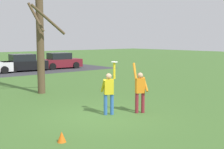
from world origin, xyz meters
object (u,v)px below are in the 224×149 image
object	(u,v)px
frisbee_disc	(114,62)
bare_tree_tall	(40,30)
parked_car_maroon	(60,61)
person_defender	(140,89)
person_catcher	(109,90)
field_cone_orange	(62,137)
parked_car_black	(24,63)

from	to	relation	value
frisbee_disc	bare_tree_tall	bearing A→B (deg)	90.04
parked_car_maroon	person_defender	bearing A→B (deg)	-105.11
parked_car_maroon	person_catcher	bearing A→B (deg)	-108.85
person_defender	field_cone_orange	distance (m)	4.45
person_catcher	frisbee_disc	xyz separation A→B (m)	(0.20, -0.10, 1.11)
person_catcher	parked_car_maroon	distance (m)	19.75
parked_car_black	bare_tree_tall	size ratio (longest dim) A/B	0.55
person_catcher	frisbee_disc	distance (m)	1.13
person_catcher	bare_tree_tall	bearing A→B (deg)	114.91
frisbee_disc	field_cone_orange	size ratio (longest dim) A/B	0.81
person_defender	frisbee_disc	size ratio (longest dim) A/B	7.88
parked_car_maroon	bare_tree_tall	xyz separation A→B (m)	(-8.17, -11.82, 2.74)
frisbee_disc	person_catcher	bearing A→B (deg)	153.24
person_defender	field_cone_orange	xyz separation A→B (m)	(-4.26, -1.03, -0.82)
person_catcher	parked_car_maroon	xyz separation A→B (m)	(8.36, 17.89, -0.25)
person_defender	parked_car_black	distance (m)	18.63
person_catcher	parked_car_black	world-z (taller)	person_catcher
person_defender	parked_car_black	xyz separation A→B (m)	(3.22, 18.35, -0.25)
parked_car_black	parked_car_maroon	size ratio (longest dim) A/B	1.00
parked_car_maroon	bare_tree_tall	world-z (taller)	bare_tree_tall
field_cone_orange	frisbee_disc	bearing A→B (deg)	24.57
parked_car_black	person_catcher	bearing A→B (deg)	-97.62
person_defender	parked_car_black	world-z (taller)	person_defender
parked_car_black	parked_car_maroon	bearing A→B (deg)	8.04
frisbee_disc	field_cone_orange	distance (m)	4.11
person_catcher	person_defender	size ratio (longest dim) A/B	1.02
person_defender	field_cone_orange	size ratio (longest dim) A/B	6.39
parked_car_maroon	field_cone_orange	bearing A→B (deg)	-114.24
person_defender	parked_car_black	bearing A→B (deg)	-73.17
parked_car_black	parked_car_maroon	distance (m)	4.00
person_defender	parked_car_maroon	size ratio (longest dim) A/B	0.48
person_catcher	bare_tree_tall	size ratio (longest dim) A/B	0.27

